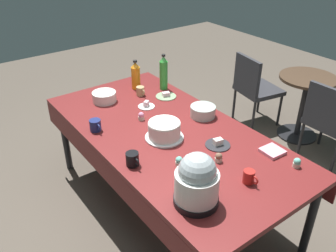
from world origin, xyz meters
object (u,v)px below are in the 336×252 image
Objects in this scene: cupcake_cocoa at (219,158)px; coffee_mug_black at (133,159)px; slow_cooker at (197,181)px; ceramic_snack_bowl at (104,97)px; dessert_plate_white at (146,106)px; coffee_mug_tan at (141,91)px; frosted_layer_cake at (164,130)px; glass_salad_bowl at (203,111)px; dessert_plate_sage at (166,96)px; dessert_plate_charcoal at (218,144)px; maroon_chair_left at (254,86)px; coffee_mug_red at (249,177)px; cupcake_rose at (297,163)px; soda_bottle_lime_soda at (164,73)px; potluck_table at (168,138)px; soda_bottle_orange_juice at (136,76)px; cupcake_mint at (179,161)px; coffee_mug_navy at (95,125)px; round_cafe_table at (305,96)px; cupcake_vanilla at (141,116)px; maroon_chair_right at (330,119)px.

coffee_mug_black is at bearing -122.56° from cupcake_cocoa.
slow_cooker is 1.50m from ceramic_snack_bowl.
coffee_mug_tan is at bearing 159.03° from dessert_plate_white.
frosted_layer_cake is 0.82m from ceramic_snack_bowl.
glass_salad_bowl is 0.48m from dessert_plate_sage.
maroon_chair_left is at bearing 122.14° from dessert_plate_charcoal.
coffee_mug_red is (1.23, -0.05, 0.03)m from dessert_plate_white.
ceramic_snack_bowl is 1.16× the size of dessert_plate_charcoal.
coffee_mug_tan reaches higher than cupcake_rose.
glass_salad_bowl is 1.61× the size of coffee_mug_black.
coffee_mug_red is at bearing -15.34° from soda_bottle_lime_soda.
slow_cooker is at bearing -24.91° from potluck_table.
dessert_plate_charcoal is 1.20m from soda_bottle_orange_juice.
coffee_mug_tan is at bearing 159.62° from slow_cooker.
cupcake_cocoa and cupcake_mint have the same top height.
slow_cooker reaches higher than coffee_mug_navy.
coffee_mug_tan is at bearing -110.10° from round_cafe_table.
cupcake_vanilla is 0.52× the size of coffee_mug_navy.
coffee_mug_navy is 1.00× the size of coffee_mug_black.
soda_bottle_orange_juice is 2.49× the size of coffee_mug_tan.
cupcake_vanilla is at bearing -174.35° from coffee_mug_red.
cupcake_rose is 1.70m from soda_bottle_orange_juice.
coffee_mug_red reaches higher than cupcake_vanilla.
glass_salad_bowl is (-0.75, 0.71, -0.11)m from slow_cooker.
maroon_chair_right is at bearing 89.65° from cupcake_mint.
maroon_chair_right is at bearing 61.62° from dessert_plate_white.
dessert_plate_charcoal is at bearing 5.66° from dessert_plate_white.
coffee_mug_navy is (-0.34, -0.44, 0.11)m from potluck_table.
dessert_plate_charcoal is at bearing -91.32° from maroon_chair_right.
potluck_table is 17.09× the size of coffee_mug_black.
soda_bottle_lime_soda reaches higher than maroon_chair_right.
coffee_mug_tan reaches higher than cupcake_cocoa.
slow_cooker is 1.05m from cupcake_vanilla.
cupcake_rose is 1.23m from cupcake_vanilla.
coffee_mug_red is at bearing -2.51° from dessert_plate_white.
soda_bottle_lime_soda reaches higher than dessert_plate_charcoal.
soda_bottle_lime_soda is at bearing 144.48° from frosted_layer_cake.
cupcake_cocoa is at bearing 14.61° from frosted_layer_cake.
coffee_mug_navy reaches higher than dessert_plate_charcoal.
dessert_plate_charcoal is 1.77m from round_cafe_table.
coffee_mug_black is at bearing -104.84° from dessert_plate_charcoal.
cupcake_vanilla is 0.20× the size of soda_bottle_lime_soda.
frosted_layer_cake is 1.79m from maroon_chair_right.
frosted_layer_cake reaches higher than maroon_chair_right.
cupcake_mint is at bearing -19.64° from coffee_mug_tan.
maroon_chair_left is at bearing 85.45° from soda_bottle_lime_soda.
coffee_mug_tan is 1.51m from maroon_chair_left.
soda_bottle_lime_soda reaches higher than frosted_layer_cake.
maroon_chair_right reaches higher than cupcake_mint.
frosted_layer_cake is at bearing -86.88° from round_cafe_table.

